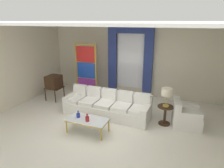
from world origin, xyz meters
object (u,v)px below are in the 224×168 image
coffee_table (88,120)px  armchair_white (184,117)px  bottle_crystal_tall (78,115)px  couch_white_long (107,106)px  table_lamp_brass (167,93)px  bottle_blue_decanter (87,119)px  vintage_tv (54,82)px  peacock_figurine (92,95)px  stained_glass_divider (86,71)px  round_side_table (165,113)px

coffee_table → armchair_white: armchair_white is taller
coffee_table → bottle_crystal_tall: bottle_crystal_tall is taller
couch_white_long → armchair_white: bearing=3.2°
table_lamp_brass → bottle_crystal_tall: bearing=-150.8°
bottle_blue_decanter → table_lamp_brass: table_lamp_brass is taller
vintage_tv → peacock_figurine: (1.44, 0.49, -0.51)m
armchair_white → peacock_figurine: 3.64m
stained_glass_divider → peacock_figurine: bearing=-40.7°
vintage_tv → table_lamp_brass: bearing=-6.0°
bottle_blue_decanter → stained_glass_divider: stained_glass_divider is taller
stained_glass_divider → armchair_white: bearing=-16.7°
round_side_table → bottle_crystal_tall: bearing=-150.8°
vintage_tv → bottle_crystal_tall: bearing=-39.2°
couch_white_long → bottle_crystal_tall: (-0.37, -1.27, 0.18)m
stained_glass_divider → bottle_blue_decanter: bearing=-61.3°
bottle_crystal_tall → round_side_table: bearing=29.2°
coffee_table → round_side_table: (1.98, 1.29, -0.02)m
peacock_figurine → round_side_table: round_side_table is taller
coffee_table → round_side_table: size_ratio=1.95×
couch_white_long → armchair_white: couch_white_long is taller
couch_white_long → stained_glass_divider: bearing=138.5°
bottle_crystal_tall → round_side_table: bottle_crystal_tall is taller
bottle_blue_decanter → vintage_tv: (-2.49, 1.86, 0.24)m
couch_white_long → armchair_white: size_ratio=3.15×
coffee_table → table_lamp_brass: bearing=33.1°
round_side_table → vintage_tv: bearing=174.0°
bottle_blue_decanter → bottle_crystal_tall: (-0.36, 0.12, -0.01)m
armchair_white → peacock_figurine: bearing=167.0°
couch_white_long → bottle_blue_decanter: size_ratio=12.70×
couch_white_long → bottle_crystal_tall: 1.34m
coffee_table → peacock_figurine: 2.46m
bottle_crystal_tall → table_lamp_brass: 2.67m
vintage_tv → stained_glass_divider: bearing=41.1°
coffee_table → bottle_blue_decanter: size_ratio=5.00×
bottle_blue_decanter → armchair_white: size_ratio=0.25×
coffee_table → peacock_figurine: (-1.00, 2.24, -0.15)m
coffee_table → armchair_white: (2.54, 1.43, -0.08)m
coffee_table → stained_glass_divider: bearing=118.8°
bottle_crystal_tall → vintage_tv: (-2.13, 1.74, 0.25)m
couch_white_long → vintage_tv: bearing=169.5°
bottle_blue_decanter → bottle_crystal_tall: size_ratio=1.11×
couch_white_long → coffee_table: bearing=-93.0°
bottle_crystal_tall → armchair_white: armchair_white is taller
bottle_blue_decanter → vintage_tv: bearing=143.3°
coffee_table → bottle_blue_decanter: (0.05, -0.11, 0.12)m
round_side_table → peacock_figurine: bearing=162.2°
couch_white_long → coffee_table: size_ratio=2.54×
peacock_figurine → armchair_white: bearing=-13.0°
armchair_white → stained_glass_divider: (-3.98, 1.20, 0.77)m
vintage_tv → stained_glass_divider: size_ratio=0.61×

